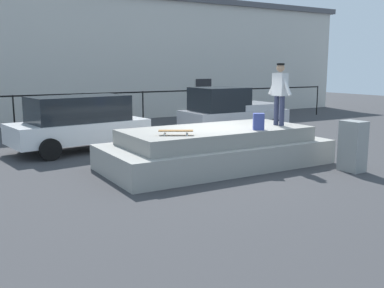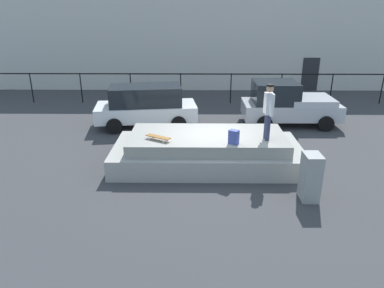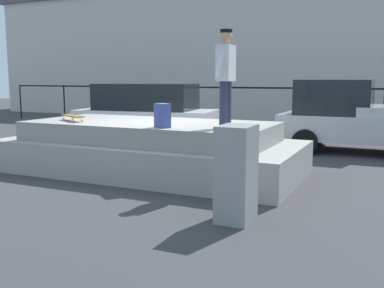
{
  "view_description": "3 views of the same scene",
  "coord_description": "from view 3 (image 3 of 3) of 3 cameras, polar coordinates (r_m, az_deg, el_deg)",
  "views": [
    {
      "loc": [
        -6.61,
        -9.82,
        2.63
      ],
      "look_at": [
        -0.25,
        0.96,
        0.44
      ],
      "focal_mm": 41.12,
      "sensor_mm": 36.0,
      "label": 1
    },
    {
      "loc": [
        -0.5,
        -10.92,
        4.84
      ],
      "look_at": [
        -0.64,
        0.45,
        0.47
      ],
      "focal_mm": 33.38,
      "sensor_mm": 36.0,
      "label": 2
    },
    {
      "loc": [
        4.43,
        -7.91,
        1.9
      ],
      "look_at": [
        0.42,
        0.7,
        0.5
      ],
      "focal_mm": 41.46,
      "sensor_mm": 36.0,
      "label": 3
    }
  ],
  "objects": [
    {
      "name": "backpack",
      "position": [
        7.94,
        -3.83,
        3.67
      ],
      "size": [
        0.34,
        0.32,
        0.43
      ],
      "primitive_type": "cube",
      "rotation": [
        0.0,
        0.0,
        2.58
      ],
      "color": "#3F4C99",
      "rests_on": "concrete_ledge"
    },
    {
      "name": "fence_row",
      "position": [
        16.41,
        9.38,
        5.8
      ],
      "size": [
        24.06,
        0.06,
        1.6
      ],
      "color": "black",
      "rests_on": "ground_plane"
    },
    {
      "name": "concrete_ledge",
      "position": [
        9.13,
        -5.4,
        -0.63
      ],
      "size": [
        6.07,
        2.81,
        1.03
      ],
      "color": "#9E9B93",
      "rests_on": "ground_plane"
    },
    {
      "name": "car_white_hatchback_near",
      "position": [
        13.83,
        -5.91,
        4.32
      ],
      "size": [
        4.45,
        2.49,
        1.75
      ],
      "color": "white",
      "rests_on": "ground_plane"
    },
    {
      "name": "skateboarder",
      "position": [
        7.84,
        4.36,
        9.21
      ],
      "size": [
        0.25,
        0.89,
        1.71
      ],
      "color": "#2D334C",
      "rests_on": "concrete_ledge"
    },
    {
      "name": "utility_box",
      "position": [
        5.95,
        5.73,
        -3.8
      ],
      "size": [
        0.45,
        0.61,
        1.29
      ],
      "primitive_type": "cube",
      "rotation": [
        0.0,
        0.0,
        0.02
      ],
      "color": "gray",
      "rests_on": "ground_plane"
    },
    {
      "name": "skateboard",
      "position": [
        9.49,
        -15.13,
        3.47
      ],
      "size": [
        0.81,
        0.59,
        0.12
      ],
      "color": "brown",
      "rests_on": "concrete_ledge"
    },
    {
      "name": "warehouse_building",
      "position": [
        22.6,
        13.96,
        11.44
      ],
      "size": [
        32.98,
        6.6,
        6.34
      ],
      "color": "beige",
      "rests_on": "ground_plane"
    },
    {
      "name": "car_silver_pickup_mid",
      "position": [
        12.23,
        20.42,
        3.29
      ],
      "size": [
        4.11,
        2.18,
        1.87
      ],
      "color": "#B7B7BC",
      "rests_on": "ground_plane"
    },
    {
      "name": "ground_plane",
      "position": [
        9.26,
        -4.17,
        -3.45
      ],
      "size": [
        60.0,
        60.0,
        0.0
      ],
      "primitive_type": "plane",
      "color": "#38383A"
    }
  ]
}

